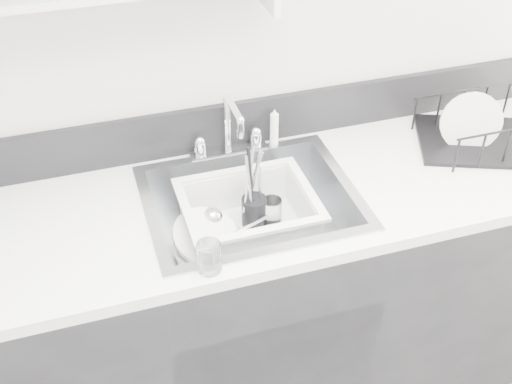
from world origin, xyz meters
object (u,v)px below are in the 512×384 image
object	(u,v)px
sink	(251,221)
dish_rack	(483,125)
counter_run	(252,302)
wash_tub	(248,218)

from	to	relation	value
sink	dish_rack	bearing A→B (deg)	3.83
counter_run	dish_rack	bearing A→B (deg)	3.83
wash_tub	dish_rack	size ratio (longest dim) A/B	1.00
counter_run	dish_rack	xyz separation A→B (m)	(0.83, 0.06, 0.53)
counter_run	dish_rack	size ratio (longest dim) A/B	7.83
wash_tub	sink	bearing A→B (deg)	-69.00
counter_run	dish_rack	world-z (taller)	dish_rack
counter_run	sink	xyz separation A→B (m)	(0.00, 0.00, 0.37)
sink	wash_tub	xyz separation A→B (m)	(-0.01, 0.01, 0.00)
sink	dish_rack	distance (m)	0.85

